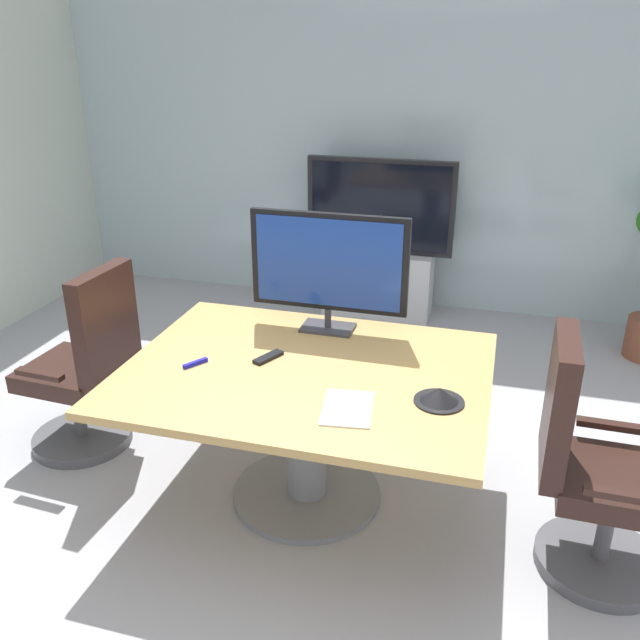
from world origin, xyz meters
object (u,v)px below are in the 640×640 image
(conference_phone, at_px, (439,396))
(wall_display_unit, at_px, (378,263))
(conference_table, at_px, (306,402))
(remote_control, at_px, (268,357))
(office_chair_right, at_px, (591,479))
(tv_monitor, at_px, (329,265))
(office_chair_left, at_px, (87,376))

(conference_phone, bearing_deg, wall_display_unit, 106.28)
(conference_table, xyz_separation_m, remote_control, (-0.21, 0.05, 0.19))
(office_chair_right, distance_m, remote_control, 1.55)
(tv_monitor, bearing_deg, office_chair_right, -24.90)
(tv_monitor, distance_m, wall_display_unit, 2.16)
(conference_table, xyz_separation_m, wall_display_unit, (-0.14, 2.54, -0.11))
(remote_control, bearing_deg, wall_display_unit, 113.40)
(conference_phone, bearing_deg, remote_control, 167.05)
(conference_table, bearing_deg, wall_display_unit, 93.12)
(wall_display_unit, bearing_deg, remote_control, -91.59)
(wall_display_unit, xyz_separation_m, conference_phone, (0.79, -2.69, 0.33))
(office_chair_left, bearing_deg, office_chair_right, 88.17)
(remote_control, bearing_deg, conference_phone, 12.03)
(conference_table, xyz_separation_m, conference_phone, (0.65, -0.14, 0.22))
(wall_display_unit, bearing_deg, office_chair_right, -61.56)
(conference_table, bearing_deg, conference_phone, -12.58)
(wall_display_unit, relative_size, conference_phone, 5.95)
(remote_control, bearing_deg, office_chair_right, 18.19)
(office_chair_left, relative_size, tv_monitor, 1.30)
(office_chair_right, height_order, conference_phone, office_chair_right)
(office_chair_right, xyz_separation_m, wall_display_unit, (-1.45, 2.67, -0.01))
(office_chair_right, relative_size, conference_phone, 4.95)
(office_chair_right, xyz_separation_m, remote_control, (-1.52, 0.18, 0.29))
(wall_display_unit, height_order, conference_phone, wall_display_unit)
(remote_control, bearing_deg, tv_monitor, 91.73)
(office_chair_left, distance_m, tv_monitor, 1.49)
(wall_display_unit, bearing_deg, office_chair_left, -115.66)
(conference_phone, relative_size, remote_control, 1.29)
(conference_phone, distance_m, remote_control, 0.88)
(office_chair_left, relative_size, wall_display_unit, 0.83)
(office_chair_right, relative_size, tv_monitor, 1.30)
(office_chair_left, relative_size, office_chair_right, 1.00)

